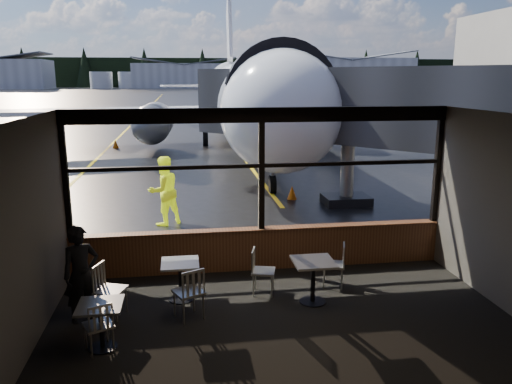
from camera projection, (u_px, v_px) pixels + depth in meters
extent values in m
plane|color=black|center=(187.00, 94.00, 126.60)|extent=(520.00, 520.00, 0.00)
cube|color=black|center=(290.00, 337.00, 8.05)|extent=(8.00, 6.00, 0.01)
cube|color=#38332D|center=(294.00, 120.00, 7.27)|extent=(8.00, 6.00, 0.04)
cube|color=#4E473F|center=(17.00, 247.00, 7.09)|extent=(0.04, 6.00, 3.50)
cube|color=#4E473F|center=(360.00, 329.00, 4.77)|extent=(8.00, 0.04, 3.50)
cube|color=#542D19|center=(261.00, 249.00, 10.85)|extent=(8.00, 0.28, 0.90)
cube|color=black|center=(262.00, 115.00, 10.19)|extent=(8.00, 0.18, 0.30)
cube|color=black|center=(65.00, 176.00, 9.89)|extent=(0.12, 0.12, 2.60)
cube|color=black|center=(261.00, 170.00, 10.45)|extent=(0.12, 0.12, 2.60)
cube|color=black|center=(438.00, 165.00, 11.02)|extent=(0.12, 0.12, 2.60)
cube|color=black|center=(261.00, 165.00, 10.43)|extent=(8.00, 0.10, 0.08)
imported|color=black|center=(81.00, 274.00, 8.45)|extent=(0.73, 0.64, 1.69)
imported|color=#BFF219|center=(164.00, 191.00, 14.06)|extent=(1.20, 1.14, 1.95)
cone|color=orange|center=(292.00, 193.00, 17.13)|extent=(0.33, 0.33, 0.46)
cone|color=#DD4D07|center=(116.00, 144.00, 29.47)|extent=(0.36, 0.36, 0.50)
cylinder|color=silver|center=(101.00, 80.00, 181.37)|extent=(8.00, 8.00, 6.00)
cylinder|color=silver|center=(129.00, 80.00, 182.80)|extent=(8.00, 8.00, 6.00)
cylinder|color=silver|center=(157.00, 80.00, 184.24)|extent=(8.00, 8.00, 6.00)
cube|color=black|center=(184.00, 72.00, 211.98)|extent=(360.00, 3.00, 12.00)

